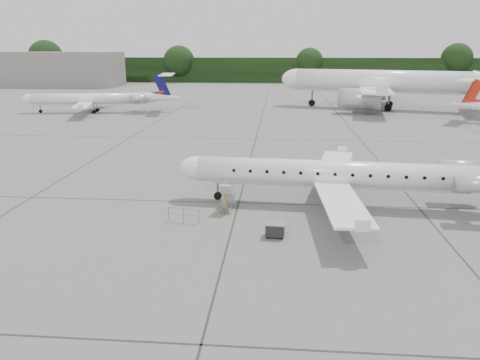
# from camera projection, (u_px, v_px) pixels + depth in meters

# --- Properties ---
(ground) EXTENTS (320.00, 320.00, 0.00)m
(ground) POSITION_uv_depth(u_px,v_px,m) (311.00, 231.00, 30.29)
(ground) COLOR slate
(ground) RESTS_ON ground
(treeline) EXTENTS (260.00, 4.00, 8.00)m
(treeline) POSITION_uv_depth(u_px,v_px,m) (287.00, 70.00, 153.74)
(treeline) COLOR black
(treeline) RESTS_ON ground
(terminal_building) EXTENTS (40.00, 14.00, 10.00)m
(terminal_building) POSITION_uv_depth(u_px,v_px,m) (53.00, 69.00, 139.87)
(terminal_building) COLOR slate
(terminal_building) RESTS_ON ground
(main_regional_jet) EXTENTS (27.99, 21.05, 6.85)m
(main_regional_jet) POSITION_uv_depth(u_px,v_px,m) (337.00, 161.00, 34.34)
(main_regional_jet) COLOR silver
(main_regional_jet) RESTS_ON ground
(airstair) EXTENTS (1.00, 2.24, 2.15)m
(airstair) POSITION_uv_depth(u_px,v_px,m) (228.00, 195.00, 34.14)
(airstair) COLOR silver
(airstair) RESTS_ON ground
(passenger) EXTENTS (0.60, 0.44, 1.52)m
(passenger) POSITION_uv_depth(u_px,v_px,m) (225.00, 205.00, 33.04)
(passenger) COLOR #826547
(passenger) RESTS_ON ground
(safety_railing) EXTENTS (2.17, 0.52, 1.00)m
(safety_railing) POSITION_uv_depth(u_px,v_px,m) (184.00, 215.00, 31.72)
(safety_railing) COLOR gray
(safety_railing) RESTS_ON ground
(baggage_cart) EXTENTS (1.21, 1.00, 1.00)m
(baggage_cart) POSITION_uv_depth(u_px,v_px,m) (275.00, 229.00, 29.27)
(baggage_cart) COLOR black
(baggage_cart) RESTS_ON ground
(bg_narrowbody) EXTENTS (46.58, 38.53, 14.53)m
(bg_narrowbody) POSITION_uv_depth(u_px,v_px,m) (381.00, 70.00, 87.69)
(bg_narrowbody) COLOR silver
(bg_narrowbody) RESTS_ON ground
(bg_regional_left) EXTENTS (28.63, 22.34, 6.90)m
(bg_regional_left) POSITION_uv_depth(u_px,v_px,m) (89.00, 93.00, 83.66)
(bg_regional_left) COLOR silver
(bg_regional_left) RESTS_ON ground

